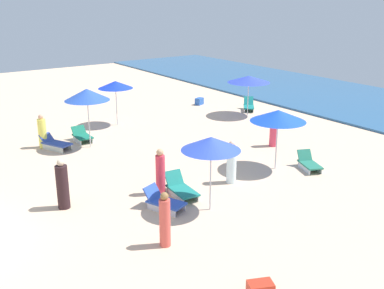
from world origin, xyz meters
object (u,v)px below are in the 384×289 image
Objects in this scene: lounge_chair_0_0 at (82,136)px; umbrella_0 at (87,95)px; lounge_chair_1_0 at (249,106)px; beachgoer_2 at (63,186)px; lounge_chair_4_1 at (164,202)px; beachgoer_6 at (274,131)px; umbrella_2 at (115,85)px; beachgoer_0 at (231,163)px; lounge_chair_4_0 at (181,189)px; umbrella_3 at (278,116)px; cooler_box_0 at (260,288)px; beachgoer_4 at (42,132)px; beachgoer_5 at (160,173)px; lounge_chair_0_1 at (55,143)px; umbrella_1 at (249,79)px; cooler_box_2 at (199,101)px; beachgoer_3 at (165,221)px; umbrella_4 at (211,144)px; lounge_chair_3_0 at (309,163)px.

umbrella_0 is at bearing -89.65° from lounge_chair_0_0.
beachgoer_2 is (6.58, -13.90, 0.51)m from lounge_chair_1_0.
lounge_chair_4_1 is 0.96× the size of beachgoer_6.
umbrella_2 is (-2.72, 2.70, -0.27)m from umbrella_0.
lounge_chair_1_0 is at bearing 174.90° from beachgoer_0.
lounge_chair_4_0 is 1.00× the size of beachgoer_6.
umbrella_3 is 8.62m from cooler_box_0.
beachgoer_5 is at bearing 78.39° from beachgoer_4.
lounge_chair_0_1 is 13.17m from cooler_box_0.
lounge_chair_0_1 is 0.81m from beachgoer_4.
umbrella_1 is at bearing -107.40° from cooler_box_0.
beachgoer_0 is at bearing -44.92° from umbrella_1.
lounge_chair_1_0 is 12.45m from beachgoer_4.
umbrella_2 reaches higher than umbrella_1.
umbrella_0 reaches higher than umbrella_3.
cooler_box_2 is at bearing -98.55° from cooler_box_0.
lounge_chair_0_1 is 8.07m from lounge_chair_4_1.
umbrella_2 reaches higher than lounge_chair_4_0.
beachgoer_5 is at bearing -16.95° from umbrella_2.
beachgoer_4 is (-10.57, -0.01, -0.05)m from beachgoer_3.
lounge_chair_0_0 is 0.81× the size of beachgoer_4.
umbrella_3 is at bearing 5.82° from lounge_chair_4_0.
lounge_chair_4_0 is at bearing -52.75° from umbrella_1.
lounge_chair_1_0 is at bearing 31.88° from beachgoer_6.
beachgoer_4 is at bearing -139.76° from umbrella_3.
beachgoer_3 is 17.30m from cooler_box_2.
umbrella_4 is (11.02, -2.09, 0.08)m from umbrella_2.
lounge_chair_3_0 is at bearing 106.87° from beachgoer_4.
beachgoer_6 is at bearing -20.68° from beachgoer_2.
lounge_chair_4_1 is 0.88× the size of beachgoer_2.
beachgoer_4 is at bearing -64.18° from cooler_box_0.
umbrella_4 is 2.86m from beachgoer_0.
beachgoer_5 reaches higher than beachgoer_6.
umbrella_1 is at bearing 91.56° from umbrella_0.
umbrella_0 reaches higher than umbrella_4.
lounge_chair_1_0 is 18.05m from cooler_box_0.
lounge_chair_1_0 is at bearing -84.91° from beachgoer_3.
umbrella_2 is 11.08m from lounge_chair_3_0.
beachgoer_5 is at bearing -153.15° from cooler_box_2.
cooler_box_0 is (3.16, 0.65, -0.60)m from beachgoer_3.
umbrella_4 reaches higher than beachgoer_3.
beachgoer_0 is at bearing -0.45° from umbrella_2.
beachgoer_4 is (-8.59, -1.17, 0.45)m from lounge_chair_4_1.
umbrella_2 is 1.71× the size of lounge_chair_3_0.
lounge_chair_4_1 is (7.68, -10.42, -1.84)m from umbrella_1.
lounge_chair_0_1 is 8.58m from beachgoer_0.
beachgoer_4 is at bearing -94.51° from umbrella_1.
beachgoer_0 is 1.01× the size of beachgoer_3.
lounge_chair_4_1 reaches higher than cooler_box_0.
umbrella_3 is at bearing -104.53° from beachgoer_3.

